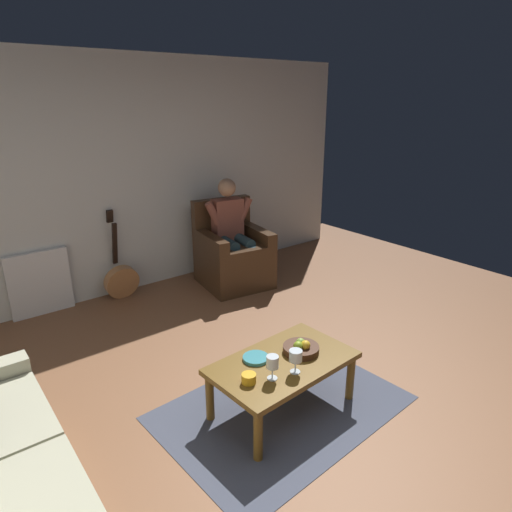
% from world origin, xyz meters
% --- Properties ---
extents(ground_plane, '(7.33, 7.33, 0.00)m').
position_xyz_m(ground_plane, '(0.00, 0.00, 0.00)').
color(ground_plane, brown).
extents(wall_back, '(5.93, 0.06, 2.60)m').
position_xyz_m(wall_back, '(0.00, -3.08, 1.30)').
color(wall_back, silver).
rests_on(wall_back, ground).
extents(rug, '(1.78, 1.29, 0.01)m').
position_xyz_m(rug, '(0.29, -0.31, 0.00)').
color(rug, '#464B5B').
rests_on(rug, ground).
extents(armchair, '(0.84, 0.87, 1.00)m').
position_xyz_m(armchair, '(-0.81, -2.44, 0.35)').
color(armchair, '#3D2716').
rests_on(armchair, ground).
extents(person_seated, '(0.62, 0.58, 1.26)m').
position_xyz_m(person_seated, '(-0.81, -2.44, 0.69)').
color(person_seated, brown).
rests_on(person_seated, ground).
extents(coffee_table, '(1.05, 0.66, 0.40)m').
position_xyz_m(coffee_table, '(0.29, -0.31, 0.35)').
color(coffee_table, brown).
rests_on(coffee_table, ground).
extents(guitar, '(0.38, 0.26, 1.00)m').
position_xyz_m(guitar, '(0.42, -2.88, 0.22)').
color(guitar, '#B27545').
rests_on(guitar, ground).
extents(radiator, '(0.61, 0.06, 0.68)m').
position_xyz_m(radiator, '(1.23, -3.01, 0.34)').
color(radiator, white).
rests_on(radiator, ground).
extents(wine_glass_near, '(0.09, 0.09, 0.17)m').
position_xyz_m(wine_glass_near, '(0.32, -0.15, 0.52)').
color(wine_glass_near, silver).
rests_on(wine_glass_near, coffee_table).
extents(wine_glass_far, '(0.08, 0.08, 0.17)m').
position_xyz_m(wine_glass_far, '(0.49, -0.19, 0.52)').
color(wine_glass_far, silver).
rests_on(wine_glass_far, coffee_table).
extents(fruit_bowl, '(0.26, 0.26, 0.11)m').
position_xyz_m(fruit_bowl, '(0.12, -0.31, 0.44)').
color(fruit_bowl, '#402214').
rests_on(fruit_bowl, coffee_table).
extents(decorative_dish, '(0.19, 0.19, 0.02)m').
position_xyz_m(decorative_dish, '(0.43, -0.44, 0.41)').
color(decorative_dish, teal).
rests_on(decorative_dish, coffee_table).
extents(candle_jar, '(0.10, 0.10, 0.06)m').
position_xyz_m(candle_jar, '(0.64, -0.25, 0.43)').
color(candle_jar, gold).
rests_on(candle_jar, coffee_table).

